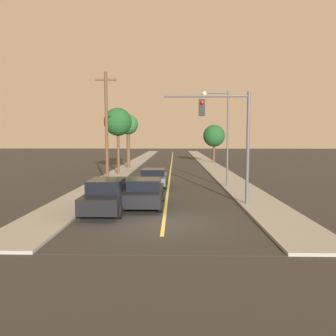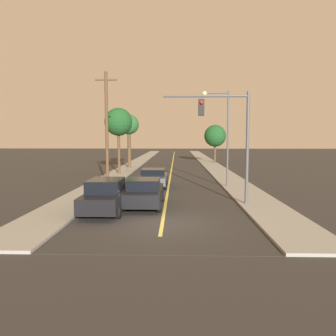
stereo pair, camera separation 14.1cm
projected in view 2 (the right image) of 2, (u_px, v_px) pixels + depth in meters
ground_plane at (162, 223)px, 14.54m from camera, size 200.00×200.00×0.00m
road_surface at (173, 162)px, 50.37m from camera, size 8.27×80.00×0.01m
sidewalk_left at (138, 162)px, 50.51m from camera, size 2.50×80.00×0.12m
sidewalk_right at (208, 162)px, 50.23m from camera, size 2.50×80.00×0.12m
car_near_lane_front at (144, 192)px, 17.97m from camera, size 2.06×4.44×1.56m
car_near_lane_second at (154, 177)px, 25.24m from camera, size 2.11×4.39×1.42m
car_outer_lane_front at (107, 195)px, 16.84m from camera, size 1.98×5.04×1.69m
traffic_signal_mast at (228, 128)px, 18.00m from camera, size 4.75×0.42×6.19m
streetlamp_right at (222, 125)px, 24.60m from camera, size 2.04×0.36×7.15m
utility_pole_left at (107, 127)px, 25.02m from camera, size 1.60×0.24×8.64m
tree_left_near at (129, 126)px, 40.08m from camera, size 2.44×2.44×6.51m
tree_left_far at (119, 122)px, 33.22m from camera, size 2.83×2.83×6.69m
tree_right_near at (215, 136)px, 48.69m from camera, size 3.25×3.25×5.58m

